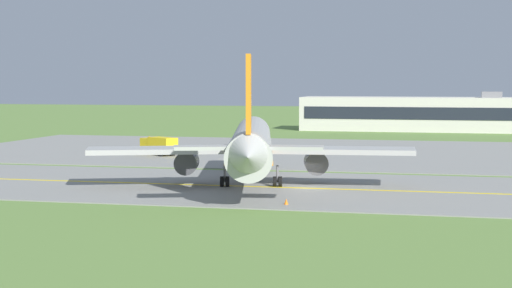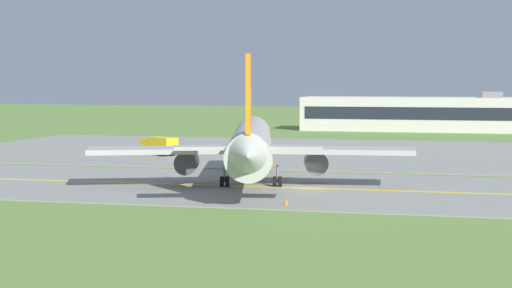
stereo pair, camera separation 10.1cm
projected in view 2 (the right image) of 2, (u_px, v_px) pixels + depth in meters
name	position (u px, v px, depth m)	size (l,w,h in m)	color
ground_plane	(307.00, 189.00, 83.67)	(500.00, 500.00, 0.00)	olive
taxiway_strip	(307.00, 189.00, 83.66)	(240.00, 28.00, 0.10)	gray
apron_pad	(430.00, 154.00, 122.00)	(140.00, 52.00, 0.10)	gray
taxiway_centreline	(307.00, 188.00, 83.66)	(220.00, 0.60, 0.01)	yellow
airplane_lead	(251.00, 145.00, 86.21)	(32.10, 39.29, 12.70)	#ADADA8
service_truck_fuel	(159.00, 145.00, 119.96)	(6.18, 4.91, 2.60)	yellow
terminal_building	(437.00, 114.00, 176.38)	(54.84, 11.15, 8.12)	beige
traffic_cone_mid_edge	(286.00, 202.00, 72.77)	(0.44, 0.44, 0.60)	orange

